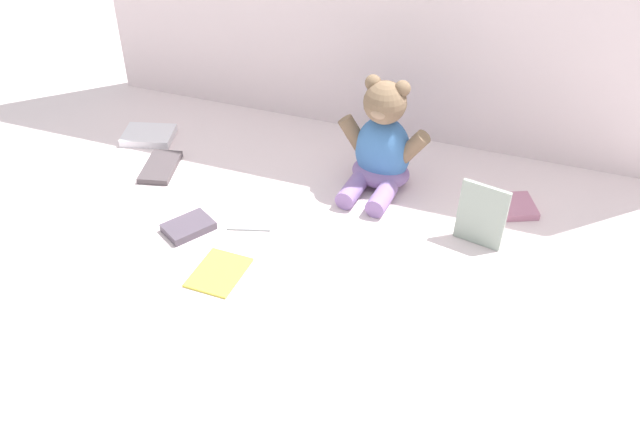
{
  "coord_description": "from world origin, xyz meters",
  "views": [
    {
      "loc": [
        0.37,
        -1.07,
        0.87
      ],
      "look_at": [
        0.02,
        -0.1,
        0.1
      ],
      "focal_mm": 39.12,
      "sensor_mm": 36.0,
      "label": 1
    }
  ],
  "objects_px": {
    "book_case_2": "(252,211)",
    "book_case_6": "(503,207)",
    "book_case_1": "(188,227)",
    "book_case_5": "(149,135)",
    "book_case_4": "(482,215)",
    "book_case_3": "(219,271)",
    "teddy_bear": "(382,148)",
    "book_case_0": "(160,167)"
  },
  "relations": [
    {
      "from": "book_case_2",
      "to": "book_case_3",
      "type": "relative_size",
      "value": 1.06
    },
    {
      "from": "book_case_0",
      "to": "book_case_6",
      "type": "bearing_deg",
      "value": -5.04
    },
    {
      "from": "book_case_6",
      "to": "book_case_4",
      "type": "bearing_deg",
      "value": -39.68
    },
    {
      "from": "book_case_2",
      "to": "book_case_3",
      "type": "distance_m",
      "value": 0.2
    },
    {
      "from": "book_case_0",
      "to": "book_case_5",
      "type": "height_order",
      "value": "book_case_5"
    },
    {
      "from": "book_case_1",
      "to": "book_case_5",
      "type": "bearing_deg",
      "value": 164.46
    },
    {
      "from": "teddy_bear",
      "to": "book_case_4",
      "type": "xyz_separation_m",
      "value": [
        0.24,
        -0.13,
        -0.03
      ]
    },
    {
      "from": "book_case_1",
      "to": "book_case_3",
      "type": "xyz_separation_m",
      "value": [
        0.12,
        -0.1,
        -0.0
      ]
    },
    {
      "from": "teddy_bear",
      "to": "book_case_5",
      "type": "relative_size",
      "value": 2.1
    },
    {
      "from": "teddy_bear",
      "to": "book_case_1",
      "type": "relative_size",
      "value": 2.64
    },
    {
      "from": "book_case_1",
      "to": "book_case_4",
      "type": "height_order",
      "value": "book_case_4"
    },
    {
      "from": "book_case_4",
      "to": "book_case_5",
      "type": "relative_size",
      "value": 1.08
    },
    {
      "from": "book_case_3",
      "to": "book_case_4",
      "type": "xyz_separation_m",
      "value": [
        0.44,
        0.27,
        0.06
      ]
    },
    {
      "from": "book_case_0",
      "to": "book_case_2",
      "type": "relative_size",
      "value": 1.03
    },
    {
      "from": "teddy_bear",
      "to": "book_case_6",
      "type": "distance_m",
      "value": 0.29
    },
    {
      "from": "book_case_2",
      "to": "book_case_6",
      "type": "relative_size",
      "value": 0.95
    },
    {
      "from": "book_case_1",
      "to": "book_case_3",
      "type": "relative_size",
      "value": 0.82
    },
    {
      "from": "book_case_3",
      "to": "book_case_6",
      "type": "bearing_deg",
      "value": 40.78
    },
    {
      "from": "teddy_bear",
      "to": "book_case_2",
      "type": "bearing_deg",
      "value": -133.68
    },
    {
      "from": "teddy_bear",
      "to": "book_case_0",
      "type": "height_order",
      "value": "teddy_bear"
    },
    {
      "from": "book_case_5",
      "to": "book_case_6",
      "type": "distance_m",
      "value": 0.86
    },
    {
      "from": "book_case_0",
      "to": "book_case_2",
      "type": "xyz_separation_m",
      "value": [
        0.27,
        -0.08,
        -0.0
      ]
    },
    {
      "from": "book_case_1",
      "to": "book_case_2",
      "type": "bearing_deg",
      "value": 76.6
    },
    {
      "from": "book_case_1",
      "to": "book_case_5",
      "type": "relative_size",
      "value": 0.8
    },
    {
      "from": "book_case_5",
      "to": "book_case_3",
      "type": "bearing_deg",
      "value": -150.74
    },
    {
      "from": "book_case_1",
      "to": "book_case_5",
      "type": "distance_m",
      "value": 0.39
    },
    {
      "from": "teddy_bear",
      "to": "book_case_0",
      "type": "xyz_separation_m",
      "value": [
        -0.49,
        -0.12,
        -0.09
      ]
    },
    {
      "from": "teddy_bear",
      "to": "book_case_6",
      "type": "relative_size",
      "value": 1.95
    },
    {
      "from": "teddy_bear",
      "to": "book_case_0",
      "type": "distance_m",
      "value": 0.51
    },
    {
      "from": "book_case_2",
      "to": "book_case_4",
      "type": "xyz_separation_m",
      "value": [
        0.46,
        0.07,
        0.06
      ]
    },
    {
      "from": "book_case_3",
      "to": "book_case_5",
      "type": "xyz_separation_m",
      "value": [
        -0.38,
        0.38,
        0.0
      ]
    },
    {
      "from": "teddy_bear",
      "to": "book_case_4",
      "type": "height_order",
      "value": "teddy_bear"
    },
    {
      "from": "teddy_bear",
      "to": "book_case_5",
      "type": "height_order",
      "value": "teddy_bear"
    },
    {
      "from": "book_case_0",
      "to": "book_case_3",
      "type": "distance_m",
      "value": 0.4
    },
    {
      "from": "book_case_0",
      "to": "book_case_5",
      "type": "relative_size",
      "value": 1.06
    },
    {
      "from": "teddy_bear",
      "to": "book_case_4",
      "type": "relative_size",
      "value": 1.95
    },
    {
      "from": "book_case_1",
      "to": "book_case_2",
      "type": "relative_size",
      "value": 0.77
    },
    {
      "from": "book_case_4",
      "to": "book_case_5",
      "type": "bearing_deg",
      "value": -176.85
    },
    {
      "from": "teddy_bear",
      "to": "book_case_5",
      "type": "bearing_deg",
      "value": -174.82
    },
    {
      "from": "teddy_bear",
      "to": "book_case_1",
      "type": "distance_m",
      "value": 0.44
    },
    {
      "from": "book_case_4",
      "to": "book_case_6",
      "type": "xyz_separation_m",
      "value": [
        0.03,
        0.12,
        -0.06
      ]
    },
    {
      "from": "book_case_6",
      "to": "book_case_0",
      "type": "bearing_deg",
      "value": -106.19
    }
  ]
}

